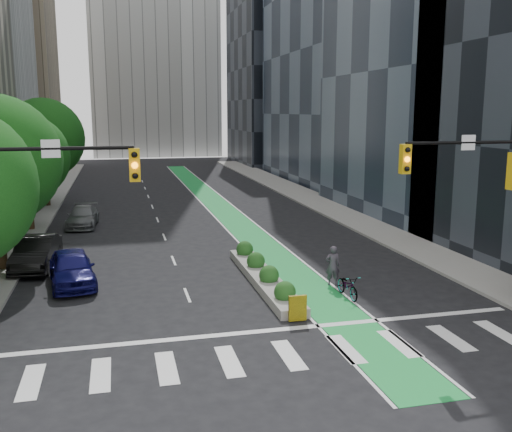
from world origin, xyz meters
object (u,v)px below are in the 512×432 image
bicycle (348,286)px  cyclist (333,266)px  parked_car_left_far (83,217)px  parked_car_left_mid (36,253)px  parked_car_left_near (72,268)px  median_planter (263,275)px

bicycle → cyclist: size_ratio=1.04×
bicycle → parked_car_left_far: bearing=120.2°
cyclist → parked_car_left_mid: bearing=-17.7°
bicycle → parked_car_left_near: bearing=156.1°
median_planter → parked_car_left_mid: 11.78m
cyclist → parked_car_left_far: bearing=-47.9°
parked_car_left_near → parked_car_left_far: parked_car_left_near is taller
median_planter → cyclist: cyclist is taller
cyclist → parked_car_left_near: size_ratio=0.39×
cyclist → parked_car_left_far: 20.67m
median_planter → parked_car_left_mid: size_ratio=2.05×
parked_car_left_mid → median_planter: bearing=-20.9°
bicycle → parked_car_left_mid: size_ratio=0.39×
median_planter → bicycle: (3.00, -2.95, 0.14)m
bicycle → parked_car_left_far: size_ratio=0.41×
bicycle → cyclist: (0.00, 1.80, 0.42)m
bicycle → parked_car_left_near: size_ratio=0.41×
bicycle → parked_car_left_near: (-11.66, 4.63, 0.31)m
parked_car_left_near → median_planter: bearing=-18.6°
bicycle → cyclist: cyclist is taller
median_planter → parked_car_left_far: size_ratio=2.15×
median_planter → cyclist: (3.00, -1.16, 0.56)m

